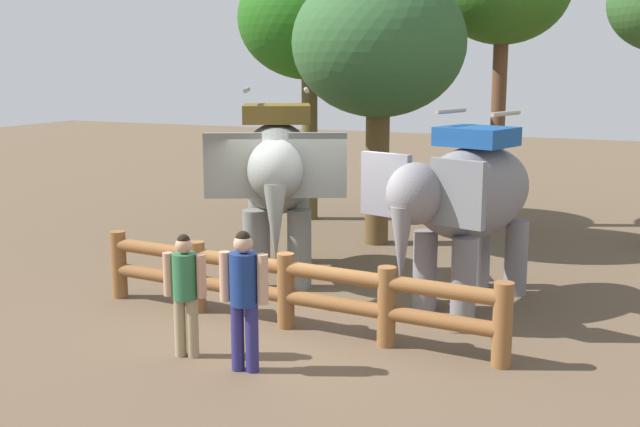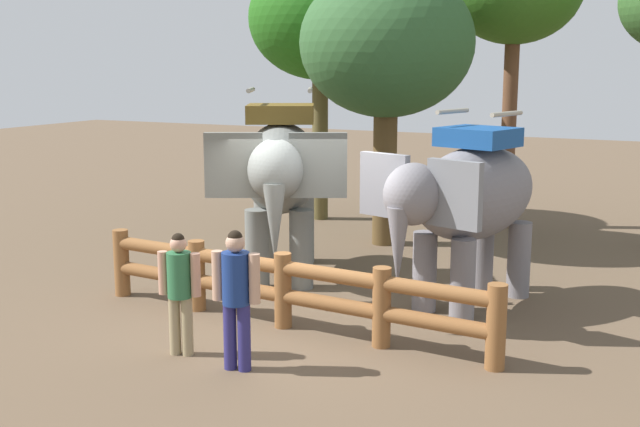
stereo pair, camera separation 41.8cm
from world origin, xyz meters
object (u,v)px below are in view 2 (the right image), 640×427
object	(u,v)px
log_fence	(283,285)
elephant_near_left	(281,173)
elephant_center	(468,199)
tourist_woman_in_black	(236,290)
tourist_man_in_blue	(180,285)
tree_deep_back	(387,45)
tree_far_left	(320,20)

from	to	relation	value
log_fence	elephant_near_left	distance (m)	2.83
elephant_center	tourist_woman_in_black	bearing A→B (deg)	-115.88
tourist_man_in_blue	elephant_near_left	bearing A→B (deg)	99.23
tree_deep_back	tree_far_left	bearing A→B (deg)	142.12
tree_far_left	elephant_near_left	bearing A→B (deg)	-71.45
elephant_center	tree_deep_back	world-z (taller)	tree_deep_back
tourist_woman_in_black	tree_far_left	world-z (taller)	tree_far_left
elephant_near_left	tourist_woman_in_black	bearing A→B (deg)	-68.70
elephant_near_left	tree_deep_back	size ratio (longest dim) A/B	0.69
log_fence	elephant_center	xyz separation A→B (m)	(2.00, 2.01, 1.04)
tourist_man_in_blue	log_fence	bearing A→B (deg)	66.46
elephant_near_left	elephant_center	xyz separation A→B (m)	(3.25, -0.24, -0.15)
elephant_center	tourist_man_in_blue	distance (m)	4.44
tourist_woman_in_black	tourist_man_in_blue	xyz separation A→B (m)	(-0.89, 0.12, -0.08)
tourist_woman_in_black	tree_far_left	distance (m)	9.98
elephant_center	tree_far_left	bearing A→B (deg)	133.49
elephant_center	tree_deep_back	xyz separation A→B (m)	(-2.61, 3.39, 2.29)
tree_deep_back	tourist_woman_in_black	bearing A→B (deg)	-82.98
log_fence	tourist_woman_in_black	size ratio (longest dim) A/B	3.68
log_fence	tree_far_left	bearing A→B (deg)	112.04
log_fence	tourist_man_in_blue	bearing A→B (deg)	-113.54
tourist_man_in_blue	tree_far_left	xyz separation A→B (m)	(-2.26, 8.66, 3.63)
tree_far_left	tree_deep_back	size ratio (longest dim) A/B	1.10
log_fence	tree_deep_back	bearing A→B (deg)	96.48
elephant_near_left	elephant_center	size ratio (longest dim) A/B	1.08
elephant_near_left	tourist_woman_in_black	distance (m)	4.21
elephant_near_left	tourist_man_in_blue	xyz separation A→B (m)	(0.61, -3.73, -0.89)
log_fence	elephant_center	bearing A→B (deg)	45.15
elephant_center	tree_deep_back	size ratio (longest dim) A/B	0.64
log_fence	elephant_near_left	bearing A→B (deg)	119.12
tree_far_left	tree_deep_back	world-z (taller)	tree_far_left
log_fence	tree_deep_back	xyz separation A→B (m)	(-0.61, 5.40, 3.33)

